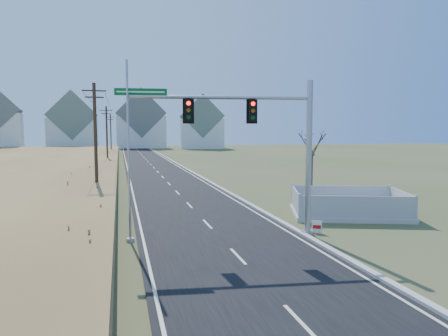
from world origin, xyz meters
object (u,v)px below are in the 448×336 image
fence_enclosure (348,210)px  bare_tree (312,142)px  open_sign (317,227)px  flagpole (129,171)px  traffic_signal_mast (272,142)px

fence_enclosure → bare_tree: 5.73m
fence_enclosure → bare_tree: size_ratio=1.43×
fence_enclosure → open_sign: 5.42m
fence_enclosure → bare_tree: bearing=118.1°
bare_tree → flagpole: bearing=-152.9°
fence_enclosure → bare_tree: (-0.61, 3.82, 4.22)m
open_sign → fence_enclosure: bearing=70.3°
traffic_signal_mast → open_sign: bearing=5.6°
bare_tree → traffic_signal_mast: bearing=-129.1°
traffic_signal_mast → flagpole: flagpole is taller
open_sign → traffic_signal_mast: bearing=-153.3°
fence_enclosure → flagpole: size_ratio=0.93×
traffic_signal_mast → bare_tree: bearing=58.6°
flagpole → bare_tree: size_ratio=1.53×
fence_enclosure → flagpole: flagpole is taller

